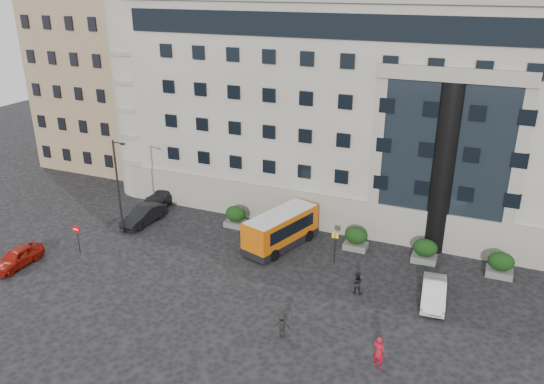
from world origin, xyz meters
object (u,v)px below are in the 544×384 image
Objects in this scene: hedge_a at (236,216)px; parked_car_c at (167,194)px; parked_car_d at (206,175)px; minibus at (281,228)px; parked_car_a at (17,257)px; hedge_c at (356,238)px; pedestrian_c at (282,325)px; hedge_b at (293,227)px; street_lamp at (118,184)px; pedestrian_a at (379,352)px; hedge_e at (501,264)px; bus_stop_sign at (335,242)px; parked_car_b at (144,215)px; no_entry_sign at (77,233)px; red_truck at (202,158)px; pedestrian_b at (357,283)px; white_taxi at (434,293)px; hedge_d at (425,251)px.

parked_car_c is (-8.44, 2.37, -0.21)m from hedge_a.
hedge_a is 11.11m from parked_car_d.
parked_car_a is at bearing -130.09° from minibus.
hedge_c is 1.20× the size of pedestrian_c.
street_lamp is (-13.14, -4.80, 3.44)m from hedge_b.
hedge_e is at bearing -97.68° from pedestrian_a.
bus_stop_sign reaches higher than hedge_a.
parked_car_b is (-12.74, -2.48, -0.18)m from hedge_b.
no_entry_sign reaches higher than hedge_c.
pedestrian_c is (16.69, -9.79, 0.02)m from parked_car_b.
street_lamp reaches higher than red_truck.
bus_stop_sign is 0.62× the size of parked_car_a.
pedestrian_c is at bearing -30.37° from parked_car_c.
hedge_b is at bearing 180.00° from hedge_e.
bus_stop_sign reaches higher than pedestrian_c.
hedge_c is 3.05m from bus_stop_sign.
red_truck is (-14.24, 12.45, 0.08)m from minibus.
parked_car_d reaches higher than parked_car_a.
minibus reaches higher than hedge_e.
minibus is 8.41m from pedestrian_b.
hedge_e is 0.41× the size of parked_car_b.
hedge_b is 0.41× the size of parked_car_b.
bus_stop_sign reaches higher than pedestrian_a.
hedge_b and hedge_c have the same top height.
parked_car_c is 22.17m from pedestrian_b.
minibus reaches higher than parked_car_a.
hedge_e is at bearing -149.27° from pedestrian_b.
pedestrian_c is (3.96, -12.28, -0.16)m from hedge_b.
hedge_e is at bearing 16.52° from no_entry_sign.
hedge_c is 5.86m from minibus.
red_truck is at bearing -59.76° from pedestrian_c.
white_taxi is (25.91, 3.64, -0.95)m from no_entry_sign.
hedge_c is 19.27m from street_lamp.
white_taxi is at bearing -1.36° from parked_car_b.
pedestrian_a reaches higher than pedestrian_c.
pedestrian_b is at bearing 7.41° from no_entry_sign.
no_entry_sign is (-29.80, -8.84, 0.72)m from hedge_e.
no_entry_sign is 24.28m from pedestrian_a.
hedge_c reaches higher than pedestrian_c.
hedge_a is at bearing 44.48° from no_entry_sign.
parked_car_a is at bearing -105.97° from red_truck.
parked_car_d is at bearing 147.15° from hedge_b.
parked_car_b is (-7.54, -2.48, -0.18)m from hedge_a.
bus_stop_sign is 0.56× the size of parked_car_b.
hedge_e is (15.60, 0.00, 0.00)m from hedge_b.
hedge_d is at bearing 0.00° from hedge_b.
parked_car_b is 19.35m from pedestrian_c.
no_entry_sign is at bearing -160.24° from hedge_d.
hedge_e is 0.29× the size of red_truck.
red_truck reaches higher than parked_car_c.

